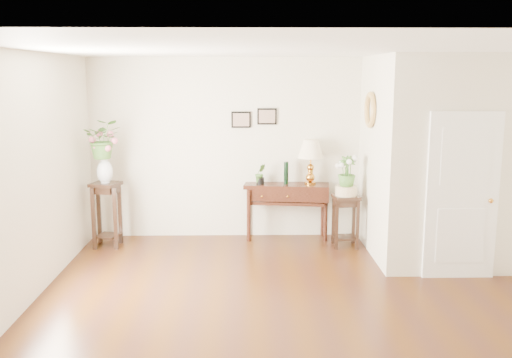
{
  "coord_description": "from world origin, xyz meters",
  "views": [
    {
      "loc": [
        -0.59,
        -6.08,
        2.54
      ],
      "look_at": [
        -0.45,
        1.3,
        1.18
      ],
      "focal_mm": 40.0,
      "sensor_mm": 36.0,
      "label": 1
    }
  ],
  "objects_px": {
    "table_lamp": "(311,162)",
    "plant_stand_b": "(345,221)",
    "plant_stand_a": "(107,215)",
    "console_table": "(286,211)"
  },
  "relations": [
    {
      "from": "console_table",
      "to": "table_lamp",
      "type": "distance_m",
      "value": 0.86
    },
    {
      "from": "plant_stand_b",
      "to": "table_lamp",
      "type": "bearing_deg",
      "value": 137.15
    },
    {
      "from": "console_table",
      "to": "plant_stand_a",
      "type": "xyz_separation_m",
      "value": [
        -2.7,
        -0.37,
        0.05
      ]
    },
    {
      "from": "console_table",
      "to": "plant_stand_b",
      "type": "distance_m",
      "value": 0.96
    },
    {
      "from": "console_table",
      "to": "table_lamp",
      "type": "height_order",
      "value": "table_lamp"
    },
    {
      "from": "plant_stand_a",
      "to": "plant_stand_b",
      "type": "distance_m",
      "value": 3.55
    },
    {
      "from": "table_lamp",
      "to": "plant_stand_b",
      "type": "xyz_separation_m",
      "value": [
        0.48,
        -0.45,
        -0.83
      ]
    },
    {
      "from": "console_table",
      "to": "table_lamp",
      "type": "relative_size",
      "value": 1.87
    },
    {
      "from": "plant_stand_b",
      "to": "console_table",
      "type": "bearing_deg",
      "value": 152.15
    },
    {
      "from": "table_lamp",
      "to": "plant_stand_a",
      "type": "height_order",
      "value": "table_lamp"
    }
  ]
}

